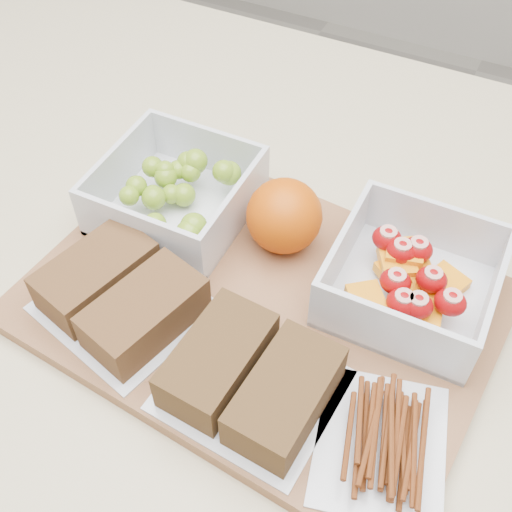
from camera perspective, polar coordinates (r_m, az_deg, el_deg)
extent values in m
cube|color=beige|center=(1.03, -0.35, -18.04)|extent=(1.20, 0.90, 0.90)
cube|color=brown|center=(0.61, 0.37, -4.38)|extent=(0.45, 0.34, 0.02)
cube|color=silver|center=(0.68, -6.96, 4.12)|extent=(0.14, 0.14, 0.01)
cube|color=silver|center=(0.70, -4.27, 9.33)|extent=(0.14, 0.01, 0.06)
cube|color=silver|center=(0.62, -10.42, 1.79)|extent=(0.14, 0.01, 0.06)
cube|color=silver|center=(0.63, -1.82, 3.94)|extent=(0.01, 0.13, 0.06)
cube|color=silver|center=(0.69, -12.11, 7.46)|extent=(0.01, 0.13, 0.06)
sphere|color=olive|center=(0.66, -9.08, 5.13)|extent=(0.03, 0.03, 0.03)
sphere|color=olive|center=(0.67, -10.59, 6.13)|extent=(0.02, 0.02, 0.02)
sphere|color=olive|center=(0.68, -6.09, 8.32)|extent=(0.02, 0.02, 0.02)
sphere|color=olive|center=(0.67, -6.43, 5.42)|extent=(0.02, 0.02, 0.02)
sphere|color=olive|center=(0.68, -9.18, 7.83)|extent=(0.02, 0.02, 0.02)
sphere|color=olive|center=(0.67, -7.51, 5.48)|extent=(0.02, 0.02, 0.02)
sphere|color=olive|center=(0.68, -8.08, 7.57)|extent=(0.02, 0.02, 0.02)
sphere|color=olive|center=(0.61, -5.55, 2.65)|extent=(0.03, 0.03, 0.03)
sphere|color=olive|center=(0.67, -2.41, 7.37)|extent=(0.03, 0.03, 0.03)
sphere|color=olive|center=(0.68, -5.40, 8.42)|extent=(0.03, 0.03, 0.03)
sphere|color=olive|center=(0.66, -11.22, 5.27)|extent=(0.02, 0.02, 0.02)
sphere|color=olive|center=(0.66, -2.89, 7.52)|extent=(0.02, 0.02, 0.02)
sphere|color=olive|center=(0.63, -8.98, 2.78)|extent=(0.02, 0.02, 0.02)
sphere|color=olive|center=(0.68, -5.84, 7.45)|extent=(0.02, 0.02, 0.02)
sphere|color=olive|center=(0.68, -8.03, 6.97)|extent=(0.02, 0.02, 0.02)
sphere|color=olive|center=(0.68, -5.38, 8.26)|extent=(0.02, 0.02, 0.02)
sphere|color=olive|center=(0.61, -5.99, 2.04)|extent=(0.03, 0.03, 0.03)
sphere|color=olive|center=(0.62, -4.96, 0.70)|extent=(0.02, 0.02, 0.02)
sphere|color=olive|center=(0.68, -6.94, 7.63)|extent=(0.02, 0.02, 0.02)
sphere|color=olive|center=(0.66, -9.14, 5.42)|extent=(0.02, 0.02, 0.02)
cube|color=silver|center=(0.62, 13.32, -3.37)|extent=(0.14, 0.14, 0.01)
cube|color=silver|center=(0.64, 15.56, 2.56)|extent=(0.14, 0.01, 0.06)
cube|color=silver|center=(0.55, 11.71, -6.80)|extent=(0.14, 0.01, 0.06)
cube|color=silver|center=(0.60, 20.04, -4.00)|extent=(0.01, 0.13, 0.06)
cube|color=silver|center=(0.60, 7.62, 0.45)|extent=(0.01, 0.13, 0.06)
cube|color=orange|center=(0.59, 13.39, -4.16)|extent=(0.04, 0.05, 0.01)
cube|color=orange|center=(0.62, 13.16, -0.44)|extent=(0.05, 0.06, 0.01)
cube|color=orange|center=(0.61, 14.74, -2.52)|extent=(0.05, 0.05, 0.01)
cube|color=orange|center=(0.62, 16.25, -2.48)|extent=(0.05, 0.05, 0.01)
cube|color=orange|center=(0.61, 12.42, -0.47)|extent=(0.05, 0.05, 0.01)
cube|color=orange|center=(0.61, 13.05, 0.30)|extent=(0.04, 0.04, 0.01)
cube|color=orange|center=(0.58, 9.81, -4.00)|extent=(0.05, 0.05, 0.01)
cube|color=orange|center=(0.59, 14.42, -5.04)|extent=(0.04, 0.04, 0.01)
cube|color=orange|center=(0.62, 12.40, -1.50)|extent=(0.05, 0.05, 0.01)
ellipsoid|color=#A20809|center=(0.59, 15.33, -2.04)|extent=(0.03, 0.03, 0.02)
ellipsoid|color=#A20809|center=(0.57, 14.12, -4.26)|extent=(0.03, 0.03, 0.02)
ellipsoid|color=#A20809|center=(0.62, 11.57, 1.53)|extent=(0.03, 0.03, 0.02)
ellipsoid|color=#A20809|center=(0.58, 16.88, -3.98)|extent=(0.03, 0.03, 0.02)
ellipsoid|color=#A20809|center=(0.61, 12.77, 0.41)|extent=(0.03, 0.03, 0.02)
ellipsoid|color=#A20809|center=(0.57, 12.88, -4.07)|extent=(0.03, 0.03, 0.02)
ellipsoid|color=#A20809|center=(0.58, 12.29, -2.25)|extent=(0.03, 0.03, 0.02)
ellipsoid|color=#A20809|center=(0.61, 14.17, 0.58)|extent=(0.03, 0.03, 0.02)
sphere|color=#C84C04|center=(0.62, 2.52, 3.58)|extent=(0.07, 0.07, 0.07)
cube|color=silver|center=(0.61, -11.66, -4.51)|extent=(0.17, 0.16, 0.00)
cube|color=brown|center=(0.61, -13.96, -1.67)|extent=(0.08, 0.12, 0.04)
cube|color=brown|center=(0.57, -9.87, -5.00)|extent=(0.08, 0.12, 0.04)
cube|color=silver|center=(0.55, -0.43, -11.82)|extent=(0.15, 0.13, 0.00)
cube|color=#51371B|center=(0.54, -3.40, -9.19)|extent=(0.07, 0.11, 0.04)
cube|color=#51371B|center=(0.52, 2.63, -12.28)|extent=(0.07, 0.11, 0.04)
cube|color=silver|center=(0.54, 11.00, -16.13)|extent=(0.13, 0.14, 0.00)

